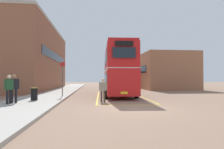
{
  "coord_description": "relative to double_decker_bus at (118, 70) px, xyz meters",
  "views": [
    {
      "loc": [
        -2.32,
        -10.66,
        1.66
      ],
      "look_at": [
        -0.21,
        10.76,
        2.14
      ],
      "focal_mm": 31.08,
      "sensor_mm": 36.0,
      "label": 1
    }
  ],
  "objects": [
    {
      "name": "ground_plane",
      "position": [
        -0.19,
        5.64,
        -2.51
      ],
      "size": [
        135.6,
        135.6,
        0.0
      ],
      "primitive_type": "plane",
      "color": "#846651"
    },
    {
      "name": "sidewalk_left",
      "position": [
        -6.69,
        8.04,
        -2.44
      ],
      "size": [
        4.0,
        57.6,
        0.14
      ],
      "primitive_type": "cube",
      "color": "#A39E93",
      "rests_on": "ground"
    },
    {
      "name": "brick_building_left",
      "position": [
        -11.36,
        11.09,
        2.24
      ],
      "size": [
        6.27,
        21.35,
        9.5
      ],
      "color": "brown",
      "rests_on": "ground"
    },
    {
      "name": "depot_building_right",
      "position": [
        9.14,
        14.77,
        0.32
      ],
      "size": [
        7.74,
        16.68,
        5.68
      ],
      "color": "#9E6647",
      "rests_on": "ground"
    },
    {
      "name": "double_decker_bus",
      "position": [
        0.0,
        0.0,
        0.0
      ],
      "size": [
        3.13,
        10.77,
        4.75
      ],
      "color": "black",
      "rests_on": "ground"
    },
    {
      "name": "single_deck_bus",
      "position": [
        3.74,
        17.8,
        -0.87
      ],
      "size": [
        2.87,
        9.13,
        3.02
      ],
      "color": "black",
      "rests_on": "ground"
    },
    {
      "name": "pedestrian_boarding",
      "position": [
        -1.8,
        -5.69,
        -1.55
      ],
      "size": [
        0.56,
        0.29,
        1.67
      ],
      "color": "#473828",
      "rests_on": "ground"
    },
    {
      "name": "pedestrian_waiting_near",
      "position": [
        -7.59,
        -7.1,
        -1.35
      ],
      "size": [
        0.42,
        0.55,
        1.76
      ],
      "color": "black",
      "rests_on": "sidewalk_left"
    },
    {
      "name": "pedestrian_waiting_far",
      "position": [
        -7.42,
        -6.76,
        -1.33
      ],
      "size": [
        0.57,
        0.38,
        1.78
      ],
      "color": "black",
      "rests_on": "sidewalk_left"
    },
    {
      "name": "litter_bin",
      "position": [
        -6.63,
        -5.27,
        -1.92
      ],
      "size": [
        0.48,
        0.48,
        0.89
      ],
      "color": "black",
      "rests_on": "sidewalk_left"
    },
    {
      "name": "bus_stop_sign",
      "position": [
        -5.15,
        -2.25,
        -0.59
      ],
      "size": [
        0.44,
        0.08,
        3.0
      ],
      "color": "#4C4C51",
      "rests_on": "sidewalk_left"
    },
    {
      "name": "bay_marking_yellow",
      "position": [
        -0.04,
        -1.96,
        -2.51
      ],
      "size": [
        4.7,
        12.85,
        0.01
      ],
      "color": "gold",
      "rests_on": "ground"
    }
  ]
}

